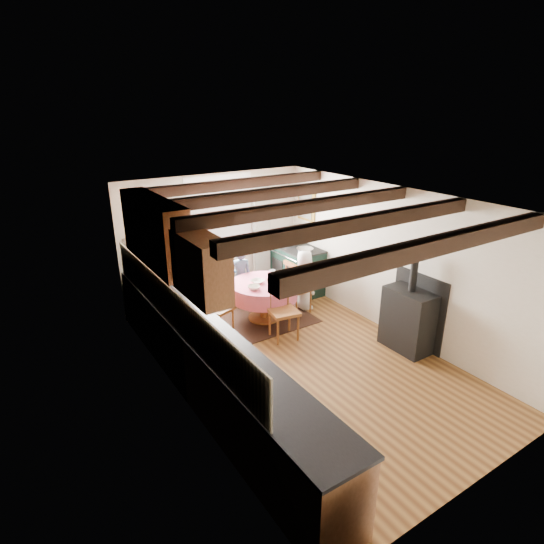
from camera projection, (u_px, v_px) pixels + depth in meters
floor at (301, 361)px, 6.50m from camera, size 3.60×5.50×0.00m
ceiling at (306, 200)px, 5.65m from camera, size 3.60×5.50×0.00m
wall_back at (215, 238)px, 8.23m from camera, size 3.60×0.00×2.40m
wall_front at (488, 386)px, 3.92m from camera, size 3.60×0.00×2.40m
wall_left at (180, 318)px, 5.16m from camera, size 0.00×5.50×2.40m
wall_right at (394, 262)px, 6.99m from camera, size 0.00×5.50×2.40m
beam_a at (435, 246)px, 4.11m from camera, size 3.60×0.16×0.16m
beam_b at (360, 223)px, 4.90m from camera, size 3.60×0.16×0.16m
beam_c at (306, 207)px, 5.68m from camera, size 3.60×0.16×0.16m
beam_d at (265, 194)px, 6.47m from camera, size 3.60×0.16×0.16m
beam_e at (232, 184)px, 7.25m from camera, size 3.60×0.16×0.16m
splash_left at (173, 308)px, 5.41m from camera, size 0.02×4.50×0.55m
splash_back at (164, 247)px, 7.71m from camera, size 1.40×0.02×0.55m
base_cabinet_left at (207, 366)px, 5.59m from camera, size 0.60×5.30×0.88m
base_cabinet_back at (171, 293)px, 7.74m from camera, size 1.30×0.60×0.88m
worktop_left at (207, 334)px, 5.43m from camera, size 0.64×5.30×0.04m
worktop_back at (169, 269)px, 7.56m from camera, size 1.30×0.64×0.04m
wall_cabinet_glass at (154, 231)px, 5.92m from camera, size 0.34×1.80×0.90m
wall_cabinet_solid at (201, 267)px, 4.76m from camera, size 0.34×0.90×0.70m
window_frame at (220, 217)px, 8.13m from camera, size 1.34×0.03×1.54m
window_pane at (220, 217)px, 8.13m from camera, size 1.20×0.01×1.40m
curtain_left at (180, 252)px, 7.81m from camera, size 0.35×0.10×2.10m
curtain_right at (261, 237)px, 8.67m from camera, size 0.35×0.10×2.10m
curtain_rod at (220, 185)px, 7.85m from camera, size 2.00×0.03×0.03m
wall_picture at (306, 205)px, 8.60m from camera, size 0.04×0.50×0.60m
wall_plate at (264, 206)px, 8.57m from camera, size 0.30×0.02×0.30m
rug at (264, 319)px, 7.76m from camera, size 1.62×1.26×0.01m
dining_table at (264, 301)px, 7.64m from camera, size 1.15×1.15×0.70m
chair_near at (284, 310)px, 6.97m from camera, size 0.50×0.52×1.01m
chair_left at (219, 307)px, 7.16m from camera, size 0.53×0.52×0.93m
chair_right at (298, 286)px, 7.91m from camera, size 0.44×0.42×0.97m
aga_range at (297, 269)px, 8.76m from camera, size 0.66×1.03×0.95m
cast_iron_stove at (410, 304)px, 6.59m from camera, size 0.45×0.75×1.50m
child_far at (240, 277)px, 8.08m from camera, size 0.48×0.38×1.15m
child_right at (304, 280)px, 8.02m from camera, size 0.45×0.60×1.11m
bowl_a at (257, 282)px, 7.49m from camera, size 0.27×0.27×0.05m
bowl_b at (254, 288)px, 7.23m from camera, size 0.25×0.25×0.07m
cup at (272, 273)px, 7.83m from camera, size 0.15×0.15×0.10m
canister_tall at (159, 263)px, 7.40m from camera, size 0.15×0.15×0.25m
canister_wide at (164, 262)px, 7.53m from camera, size 0.19×0.19×0.21m
canister_slim at (181, 260)px, 7.55m from camera, size 0.09×0.09×0.26m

